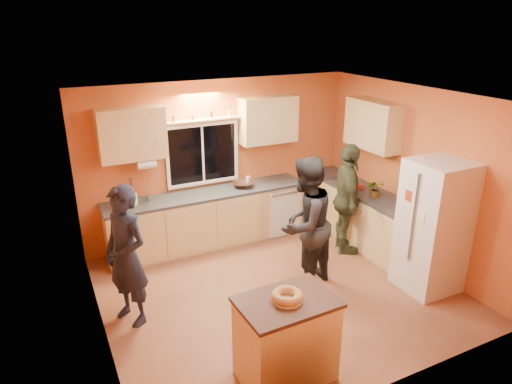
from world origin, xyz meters
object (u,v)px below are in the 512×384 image
refrigerator (433,227)px  island (286,339)px  person_center (305,224)px  person_right (347,199)px  person_left (126,256)px

refrigerator → island: 2.69m
person_center → person_right: 1.26m
person_center → refrigerator: bearing=128.1°
person_left → person_right: person_right is taller
island → person_left: size_ratio=0.56×
island → person_left: person_left is taller
refrigerator → person_right: bearing=106.1°
person_right → island: bearing=158.1°
refrigerator → island: size_ratio=1.85×
refrigerator → person_center: 1.70m
refrigerator → person_center: (-1.51, 0.77, 0.02)m
refrigerator → person_left: bearing=164.8°
island → person_center: (1.07, 1.40, 0.46)m
refrigerator → person_left: 3.93m
refrigerator → person_right: 1.41m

